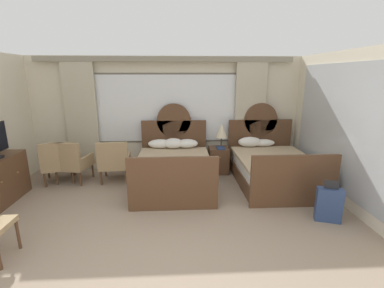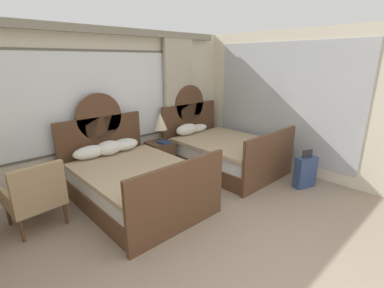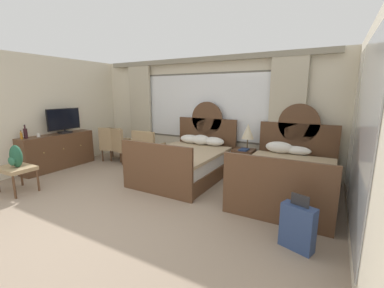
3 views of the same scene
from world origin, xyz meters
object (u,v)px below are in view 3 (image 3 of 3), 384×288
object	(u,v)px
bed_near_window	(187,161)
dresser_minibar	(58,151)
backpack_on_bench	(16,157)
cup_on_dresser	(39,135)
armchair_by_window_left	(148,148)
bed_near_mirror	(287,177)
nightstand_between_beds	(243,163)
table_lamp_on_nightstand	(248,132)
bottle_wine_dark	(25,133)
luggage_bench	(16,170)
armchair_by_window_right	(114,143)
tv_flatscreen	(64,121)
armchair_by_window_centre	(122,144)
suitcase_on_floor	(298,227)
book_on_nightstand	(244,150)
bottle_liquor_amber	(21,136)

from	to	relation	value
bed_near_window	dresser_minibar	bearing A→B (deg)	-163.25
bed_near_window	backpack_on_bench	distance (m)	3.25
cup_on_dresser	armchair_by_window_left	xyz separation A→B (m)	(1.81, 1.64, -0.42)
bed_near_mirror	backpack_on_bench	world-z (taller)	bed_near_mirror
nightstand_between_beds	table_lamp_on_nightstand	xyz separation A→B (m)	(0.06, 0.04, 0.70)
bed_near_window	bottle_wine_dark	distance (m)	3.61
cup_on_dresser	luggage_bench	distance (m)	1.26
armchair_by_window_right	bottle_wine_dark	bearing A→B (deg)	-110.25
tv_flatscreen	armchair_by_window_centre	xyz separation A→B (m)	(0.91, 0.98, -0.69)
bottle_wine_dark	suitcase_on_floor	xyz separation A→B (m)	(5.64, 0.03, -0.69)
luggage_bench	backpack_on_bench	xyz separation A→B (m)	(0.06, -0.01, 0.26)
bed_near_window	book_on_nightstand	distance (m)	1.27
table_lamp_on_nightstand	suitcase_on_floor	world-z (taller)	table_lamp_on_nightstand
dresser_minibar	luggage_bench	distance (m)	1.55
bed_near_window	cup_on_dresser	bearing A→B (deg)	-156.02
bottle_wine_dark	book_on_nightstand	bearing A→B (deg)	27.72
luggage_bench	suitcase_on_floor	distance (m)	4.87
armchair_by_window_centre	bed_near_window	bearing A→B (deg)	-6.68
nightstand_between_beds	luggage_bench	world-z (taller)	nightstand_between_beds
table_lamp_on_nightstand	armchair_by_window_centre	distance (m)	3.38
cup_on_dresser	backpack_on_bench	world-z (taller)	cup_on_dresser
nightstand_between_beds	backpack_on_bench	size ratio (longest dim) A/B	1.47
bottle_liquor_amber	armchair_by_window_right	world-z (taller)	bottle_liquor_amber
bottle_wine_dark	cup_on_dresser	xyz separation A→B (m)	(0.06, 0.24, -0.08)
book_on_nightstand	armchair_by_window_left	distance (m)	2.41
cup_on_dresser	luggage_bench	bearing A→B (deg)	-49.67
bottle_liquor_amber	armchair_by_window_left	bearing A→B (deg)	46.48
bottle_liquor_amber	luggage_bench	distance (m)	1.11
tv_flatscreen	cup_on_dresser	distance (m)	0.71
book_on_nightstand	armchair_by_window_left	bearing A→B (deg)	-171.42
bed_near_mirror	backpack_on_bench	distance (m)	4.95
book_on_nightstand	suitcase_on_floor	world-z (taller)	suitcase_on_floor
nightstand_between_beds	armchair_by_window_centre	size ratio (longest dim) A/B	0.66
dresser_minibar	armchair_by_window_right	xyz separation A→B (m)	(0.66, 1.20, 0.05)
bed_near_mirror	book_on_nightstand	distance (m)	1.22
armchair_by_window_centre	armchair_by_window_left	bearing A→B (deg)	-0.09
backpack_on_bench	book_on_nightstand	bearing A→B (deg)	40.66
armchair_by_window_left	nightstand_between_beds	bearing A→B (deg)	10.82
bottle_wine_dark	backpack_on_bench	bearing A→B (deg)	-37.05
tv_flatscreen	backpack_on_bench	xyz separation A→B (m)	(0.82, -1.56, -0.47)
bed_near_mirror	armchair_by_window_centre	world-z (taller)	bed_near_mirror
cup_on_dresser	armchair_by_window_right	size ratio (longest dim) A/B	0.12
tv_flatscreen	backpack_on_bench	size ratio (longest dim) A/B	2.06
tv_flatscreen	cup_on_dresser	xyz separation A→B (m)	(0.00, -0.66, -0.27)
dresser_minibar	bottle_liquor_amber	world-z (taller)	bottle_liquor_amber
armchair_by_window_centre	book_on_nightstand	bearing A→B (deg)	6.21
backpack_on_bench	nightstand_between_beds	bearing A→B (deg)	41.80
armchair_by_window_centre	luggage_bench	xyz separation A→B (m)	(-0.15, -2.53, -0.05)
table_lamp_on_nightstand	armchair_by_window_right	distance (m)	3.66
tv_flatscreen	cup_on_dresser	world-z (taller)	tv_flatscreen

